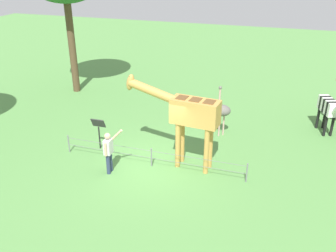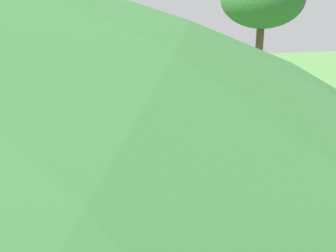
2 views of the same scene
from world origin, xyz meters
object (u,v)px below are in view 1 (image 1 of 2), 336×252
at_px(giraffe, 187,113).
at_px(visitor, 109,150).
at_px(ostrich, 222,111).
at_px(zebra, 328,108).
at_px(info_sign, 99,127).

distance_m(giraffe, visitor, 3.08).
distance_m(visitor, ostrich, 5.32).
bearing_deg(ostrich, zebra, -158.70).
bearing_deg(zebra, info_sign, 26.27).
height_order(giraffe, visitor, giraffe).
bearing_deg(giraffe, zebra, -138.35).
bearing_deg(zebra, ostrich, 21.30).
height_order(giraffe, info_sign, giraffe).
bearing_deg(giraffe, ostrich, -105.34).
relative_size(zebra, ostrich, 0.80).
relative_size(giraffe, ostrich, 1.62).
relative_size(giraffe, info_sign, 2.76).
distance_m(zebra, ostrich, 4.63).
relative_size(visitor, info_sign, 1.29).
xyz_separation_m(ostrich, info_sign, (4.48, 2.66, -0.23)).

